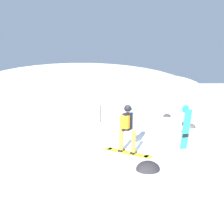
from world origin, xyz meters
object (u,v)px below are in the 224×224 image
at_px(snowboarder_main, 127,128).
at_px(spare_snowboard, 186,127).
at_px(rock_small, 148,169).
at_px(piste_marker_near, 101,103).
at_px(rock_dark, 190,127).
at_px(rock_mid, 167,117).

xyz_separation_m(snowboarder_main, spare_snowboard, (2.20, -0.24, -0.08)).
bearing_deg(spare_snowboard, rock_small, -150.80).
xyz_separation_m(spare_snowboard, rock_small, (-2.08, -1.16, -0.84)).
bearing_deg(snowboarder_main, piste_marker_near, 86.17).
distance_m(spare_snowboard, piste_marker_near, 6.03).
relative_size(snowboarder_main, rock_small, 2.44).
bearing_deg(piste_marker_near, rock_dark, -32.64).
xyz_separation_m(snowboarder_main, rock_small, (0.12, -1.40, -0.92)).
distance_m(spare_snowboard, rock_small, 2.53).
bearing_deg(rock_small, spare_snowboard, 29.20).
bearing_deg(rock_dark, piste_marker_near, 147.36).
bearing_deg(snowboarder_main, rock_mid, 48.49).
relative_size(rock_mid, rock_small, 0.79).
relative_size(piste_marker_near, rock_dark, 3.38).
bearing_deg(rock_small, snowboarder_main, 94.80).
bearing_deg(rock_dark, rock_small, -138.03).
bearing_deg(piste_marker_near, rock_mid, 5.89).
bearing_deg(spare_snowboard, piste_marker_near, 107.71).
distance_m(spare_snowboard, rock_mid, 7.03).
height_order(piste_marker_near, rock_mid, piste_marker_near).
relative_size(piste_marker_near, rock_mid, 3.79).
xyz_separation_m(snowboarder_main, rock_mid, (5.31, 6.00, -0.92)).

